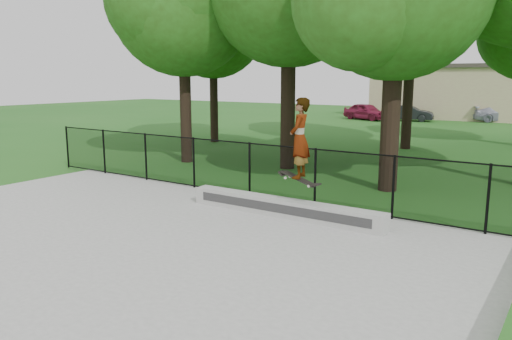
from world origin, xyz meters
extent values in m
plane|color=#1D5818|center=(0.00, 0.00, 0.00)|extent=(100.00, 100.00, 0.00)
cube|color=gray|center=(0.00, 0.00, 0.03)|extent=(14.00, 12.00, 0.06)
cube|color=#B3B4AE|center=(1.79, 4.70, 0.27)|extent=(5.03, 0.40, 0.42)
imported|color=maroon|center=(-7.08, 32.20, 0.65)|extent=(4.09, 2.76, 1.30)
imported|color=black|center=(-3.98, 33.01, 0.59)|extent=(3.39, 1.73, 1.18)
imported|color=#9D9DB2|center=(2.10, 35.93, 0.62)|extent=(4.27, 3.16, 1.23)
cube|color=black|center=(2.26, 4.60, 1.03)|extent=(0.81, 0.23, 0.29)
imported|color=#C2C9FF|center=(2.26, 4.60, 1.95)|extent=(0.58, 0.74, 1.80)
cylinder|color=black|center=(-8.00, 5.90, 0.81)|extent=(0.06, 0.06, 1.50)
cylinder|color=black|center=(-6.00, 5.90, 0.81)|extent=(0.06, 0.06, 1.50)
cylinder|color=black|center=(-4.00, 5.90, 0.81)|extent=(0.06, 0.06, 1.50)
cylinder|color=black|center=(-2.00, 5.90, 0.81)|extent=(0.06, 0.06, 1.50)
cylinder|color=black|center=(0.00, 5.90, 0.81)|extent=(0.06, 0.06, 1.50)
cylinder|color=black|center=(2.00, 5.90, 0.81)|extent=(0.06, 0.06, 1.50)
cylinder|color=black|center=(4.00, 5.90, 0.81)|extent=(0.06, 0.06, 1.50)
cylinder|color=black|center=(6.00, 5.90, 0.81)|extent=(0.06, 0.06, 1.50)
cylinder|color=black|center=(0.00, 5.90, 1.53)|extent=(16.00, 0.04, 0.04)
cylinder|color=black|center=(0.00, 5.90, 0.11)|extent=(16.00, 0.04, 0.04)
cube|color=black|center=(0.00, 5.90, 0.81)|extent=(16.00, 0.01, 1.50)
cylinder|color=black|center=(-5.50, 9.50, 2.25)|extent=(0.44, 0.44, 4.51)
sphere|color=#274A13|center=(-5.50, 9.50, 5.99)|extent=(5.41, 5.41, 5.41)
cylinder|color=black|center=(-1.50, 10.50, 2.47)|extent=(0.44, 0.44, 4.94)
cylinder|color=black|center=(2.80, 9.00, 2.17)|extent=(0.44, 0.44, 4.34)
cylinder|color=black|center=(-8.50, 15.00, 2.20)|extent=(0.44, 0.44, 4.39)
sphere|color=#274A13|center=(-8.50, 15.00, 5.85)|extent=(5.27, 5.27, 5.27)
cylinder|color=black|center=(0.50, 18.00, 2.73)|extent=(0.44, 0.44, 5.46)
cube|color=#C6B98B|center=(-2.00, 38.00, 2.00)|extent=(12.00, 6.00, 4.00)
cube|color=#3F3833|center=(-2.00, 38.00, 4.15)|extent=(12.40, 6.40, 0.30)
camera|label=1|loc=(7.61, -5.09, 3.29)|focal=35.00mm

